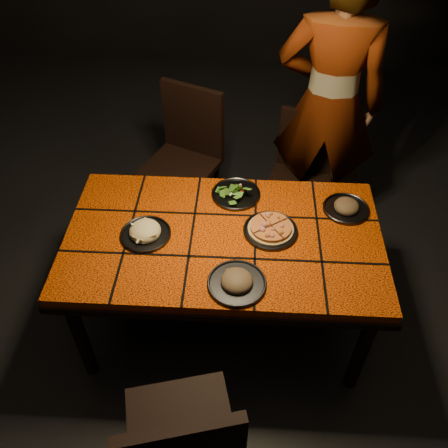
# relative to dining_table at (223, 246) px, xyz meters

# --- Properties ---
(room_shell) EXTENTS (6.04, 7.04, 3.08)m
(room_shell) POSITION_rel_dining_table_xyz_m (0.00, 0.00, 0.83)
(room_shell) COLOR black
(room_shell) RESTS_ON ground
(dining_table) EXTENTS (1.62, 0.92, 0.75)m
(dining_table) POSITION_rel_dining_table_xyz_m (0.00, 0.00, 0.00)
(dining_table) COLOR #DB4706
(dining_table) RESTS_ON ground
(chair_near) EXTENTS (0.53, 0.53, 0.97)m
(chair_near) POSITION_rel_dining_table_xyz_m (-0.10, -0.96, -0.11)
(chair_near) COLOR black
(chair_near) RESTS_ON ground
(chair_far_left) EXTENTS (0.59, 0.59, 0.99)m
(chair_far_left) POSITION_rel_dining_table_xyz_m (-0.31, 0.96, -0.10)
(chair_far_left) COLOR black
(chair_far_left) RESTS_ON ground
(chair_far_right) EXTENTS (0.50, 0.50, 0.88)m
(chair_far_right) POSITION_rel_dining_table_xyz_m (0.48, 0.88, -0.17)
(chair_far_right) COLOR black
(chair_far_right) RESTS_ON ground
(diner) EXTENTS (0.74, 0.55, 1.86)m
(diner) POSITION_rel_dining_table_xyz_m (0.60, 0.98, 0.26)
(diner) COLOR brown
(diner) RESTS_ON ground
(plate_pizza) EXTENTS (0.32, 0.32, 0.04)m
(plate_pizza) POSITION_rel_dining_table_xyz_m (0.24, 0.04, 0.10)
(plate_pizza) COLOR #333338
(plate_pizza) RESTS_ON dining_table
(plate_pasta) EXTENTS (0.26, 0.26, 0.08)m
(plate_pasta) POSITION_rel_dining_table_xyz_m (-0.39, -0.02, 0.10)
(plate_pasta) COLOR #333338
(plate_pasta) RESTS_ON dining_table
(plate_salad) EXTENTS (0.27, 0.27, 0.07)m
(plate_salad) POSITION_rel_dining_table_xyz_m (0.05, 0.31, 0.10)
(plate_salad) COLOR #333338
(plate_salad) RESTS_ON dining_table
(plate_mushroom_a) EXTENTS (0.27, 0.27, 0.09)m
(plate_mushroom_a) POSITION_rel_dining_table_xyz_m (0.08, -0.31, 0.10)
(plate_mushroom_a) COLOR #333338
(plate_mushroom_a) RESTS_ON dining_table
(plate_mushroom_b) EXTENTS (0.24, 0.24, 0.08)m
(plate_mushroom_b) POSITION_rel_dining_table_xyz_m (0.64, 0.22, 0.10)
(plate_mushroom_b) COLOR #333338
(plate_mushroom_b) RESTS_ON dining_table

